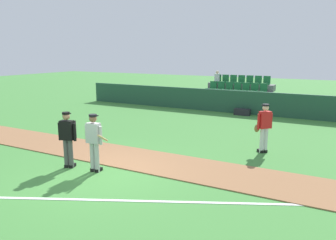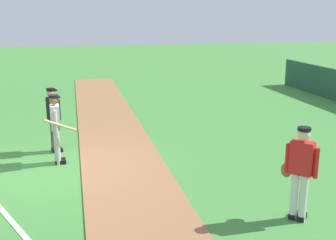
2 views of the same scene
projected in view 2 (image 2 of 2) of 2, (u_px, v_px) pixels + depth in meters
The scene contains 6 objects.
ground_plane at pixel (55, 168), 10.15m from camera, with size 80.00×80.00×0.00m, color #42843A.
infield_dirt_path at pixel (122, 162), 10.50m from camera, with size 28.00×2.07×0.03m, color #936642.
foul_line_chalk at pixel (20, 231), 7.21m from camera, with size 12.00×0.10×0.01m, color white.
batter_grey_jersey at pixel (56, 126), 10.23m from camera, with size 0.71×0.76×1.76m.
umpire_home_plate at pixel (53, 116), 11.11m from camera, with size 0.57×0.38×1.76m.
runner_red_jersey at pixel (300, 170), 7.38m from camera, with size 0.56×0.50×1.76m.
Camera 2 is at (9.91, 0.57, 3.67)m, focal length 44.39 mm.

